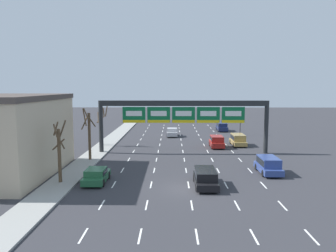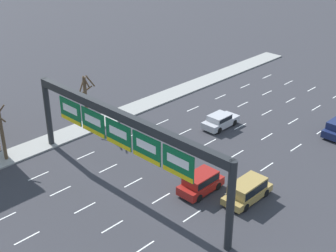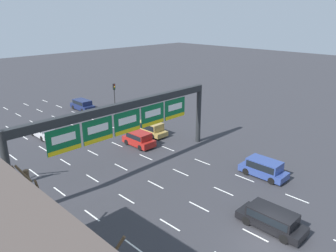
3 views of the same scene
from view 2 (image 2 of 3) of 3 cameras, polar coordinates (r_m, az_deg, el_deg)
lane_dashes at (r=38.28m, az=-7.07°, el=-8.30°), size 13.32×67.00×0.01m
sign_gantry at (r=36.34m, az=-5.76°, el=-0.31°), size 21.96×0.70×6.84m
car_silver at (r=48.73m, az=6.37°, el=0.69°), size 1.87×4.24×1.45m
suv_gold at (r=37.47m, az=9.66°, el=-7.64°), size 1.87×4.52×1.67m
suv_red at (r=37.98m, az=4.00°, el=-6.79°), size 1.87×3.94×1.66m
tree_bare_closest at (r=48.65m, az=-9.97°, el=3.42°), size 1.85×1.66×5.72m
tree_bare_second at (r=43.73m, az=-19.74°, el=-0.20°), size 1.61×1.66×6.02m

